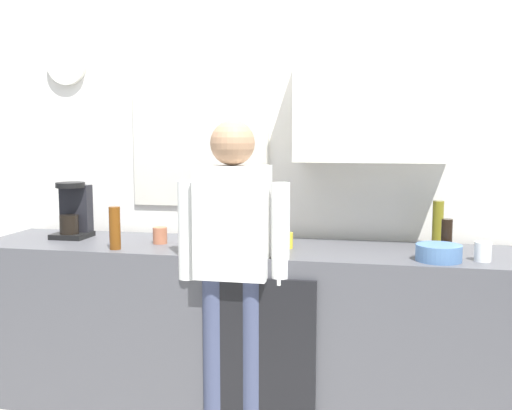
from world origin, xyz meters
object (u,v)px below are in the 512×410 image
object	(u,v)px
person_at_sink	(233,252)
bottle_red_vinegar	(232,226)
coffee_maker	(74,213)
cup_white_mug	(483,252)
bottle_dark_sauce	(447,236)
cup_terracotta_mug	(160,235)
bottle_clear_soda	(209,226)
bottle_olive_oil	(438,224)
mixing_bowl	(439,253)
cup_yellow_cup	(286,240)
bottle_amber_beer	(115,228)

from	to	relation	value
person_at_sink	bottle_red_vinegar	bearing A→B (deg)	112.46
coffee_maker	cup_white_mug	xyz separation A→B (m)	(2.28, -0.22, -0.10)
bottle_dark_sauce	cup_terracotta_mug	distance (m)	1.55
bottle_clear_soda	cup_white_mug	distance (m)	1.37
coffee_maker	bottle_red_vinegar	world-z (taller)	coffee_maker
person_at_sink	cup_terracotta_mug	bearing A→B (deg)	157.17
bottle_clear_soda	cup_white_mug	size ratio (longest dim) A/B	2.95
bottle_olive_oil	mixing_bowl	xyz separation A→B (m)	(-0.03, -0.40, -0.08)
bottle_clear_soda	mixing_bowl	distance (m)	1.16
bottle_dark_sauce	mixing_bowl	bearing A→B (deg)	-106.01
coffee_maker	cup_terracotta_mug	size ratio (longest dim) A/B	3.59
bottle_red_vinegar	person_at_sink	distance (m)	0.33
bottle_clear_soda	person_at_sink	xyz separation A→B (m)	(0.16, -0.10, -0.11)
bottle_dark_sauce	cup_yellow_cup	size ratio (longest dim) A/B	2.12
mixing_bowl	bottle_red_vinegar	bearing A→B (deg)	170.20
cup_white_mug	cup_terracotta_mug	bearing A→B (deg)	175.83
bottle_clear_soda	cup_white_mug	world-z (taller)	bottle_clear_soda
bottle_dark_sauce	person_at_sink	bearing A→B (deg)	-163.28
bottle_red_vinegar	cup_terracotta_mug	world-z (taller)	bottle_red_vinegar
bottle_amber_beer	cup_yellow_cup	xyz separation A→B (m)	(0.89, 0.22, -0.07)
bottle_red_vinegar	cup_terracotta_mug	bearing A→B (deg)	-176.13
mixing_bowl	person_at_sink	world-z (taller)	person_at_sink
cup_white_mug	mixing_bowl	xyz separation A→B (m)	(-0.21, -0.04, -0.01)
bottle_red_vinegar	cup_yellow_cup	size ratio (longest dim) A/B	2.59
bottle_clear_soda	cup_terracotta_mug	xyz separation A→B (m)	(-0.34, 0.18, -0.09)
bottle_red_vinegar	cup_white_mug	size ratio (longest dim) A/B	2.32
bottle_red_vinegar	bottle_dark_sauce	world-z (taller)	bottle_red_vinegar
cup_terracotta_mug	cup_yellow_cup	size ratio (longest dim) A/B	1.08
bottle_olive_oil	cup_yellow_cup	size ratio (longest dim) A/B	2.94
bottle_amber_beer	bottle_dark_sauce	distance (m)	1.74
bottle_amber_beer	bottle_olive_oil	bearing A→B (deg)	14.91
bottle_red_vinegar	cup_yellow_cup	bearing A→B (deg)	-3.39
cup_yellow_cup	person_at_sink	distance (m)	0.37
bottle_clear_soda	cup_yellow_cup	bearing A→B (deg)	26.58
coffee_maker	bottle_olive_oil	distance (m)	2.11
bottle_olive_oil	cup_terracotta_mug	xyz separation A→B (m)	(-1.52, -0.24, -0.08)
coffee_maker	bottle_dark_sauce	world-z (taller)	coffee_maker
bottle_red_vinegar	person_at_sink	size ratio (longest dim) A/B	0.14
bottle_amber_beer	bottle_clear_soda	bearing A→B (deg)	3.18
bottle_olive_oil	mixing_bowl	distance (m)	0.41
mixing_bowl	coffee_maker	bearing A→B (deg)	172.95
bottle_clear_soda	bottle_olive_oil	world-z (taller)	bottle_clear_soda
bottle_amber_beer	mixing_bowl	bearing A→B (deg)	1.67
bottle_red_vinegar	cup_white_mug	world-z (taller)	bottle_red_vinegar
cup_yellow_cup	coffee_maker	bearing A→B (deg)	176.15
cup_terracotta_mug	cup_white_mug	bearing A→B (deg)	-4.17
bottle_clear_soda	bottle_dark_sauce	bearing A→B (deg)	9.98
bottle_amber_beer	bottle_dark_sauce	xyz separation A→B (m)	(1.72, 0.24, -0.03)
bottle_clear_soda	bottle_olive_oil	size ratio (longest dim) A/B	1.12
cup_white_mug	person_at_sink	world-z (taller)	person_at_sink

